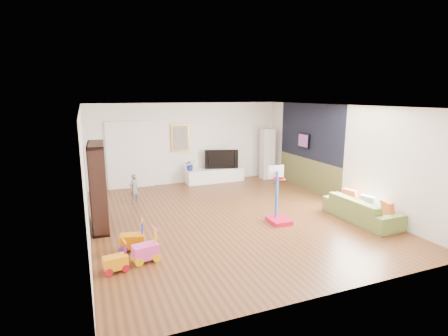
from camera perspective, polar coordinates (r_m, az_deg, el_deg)
name	(u,v)px	position (r m, az deg, el deg)	size (l,w,h in m)	color
floor	(230,216)	(8.74, 0.98, -7.91)	(6.50, 7.50, 0.00)	brown
ceiling	(230,106)	(8.23, 1.05, 10.09)	(6.50, 7.50, 0.00)	white
wall_back	(187,143)	(11.88, -6.02, 4.02)	(6.50, 0.00, 2.70)	silver
wall_front	(332,210)	(5.23, 17.21, -6.52)	(6.50, 0.00, 2.70)	silver
wall_left	(85,174)	(7.75, -21.74, -0.94)	(0.00, 7.50, 2.70)	white
wall_right	(339,155)	(10.07, 18.34, 2.09)	(0.00, 7.50, 2.70)	silver
navy_accent	(310,132)	(11.09, 13.80, 5.80)	(0.01, 3.20, 1.70)	black
olive_wainscot	(307,174)	(11.31, 13.47, -1.01)	(0.01, 3.20, 1.00)	brown
doorway	(130,156)	(11.52, -15.06, 1.93)	(1.45, 0.06, 2.10)	white
painting_back	(180,138)	(11.75, -7.16, 4.90)	(0.62, 0.06, 0.92)	gold
artwork_right	(304,141)	(11.25, 12.87, 4.39)	(0.04, 0.56, 0.46)	#7F3F8C
media_console	(215,175)	(12.05, -1.49, -1.20)	(2.01, 0.50, 0.47)	white
tall_cabinet	(267,154)	(12.57, 7.06, 2.33)	(0.42, 0.42, 1.79)	silver
bookshelf	(98,186)	(8.26, -19.82, -2.81)	(0.34, 1.32, 1.93)	black
sofa	(361,209)	(8.99, 21.53, -6.28)	(1.93, 0.76, 0.56)	olive
basketball_hoop	(280,195)	(8.21, 9.09, -4.40)	(0.46, 0.56, 1.35)	red
ride_on_yellow	(115,257)	(6.37, -17.34, -13.73)	(0.39, 0.24, 0.52)	#FF9C0E
ride_on_orange	(132,235)	(7.06, -14.74, -10.61)	(0.45, 0.28, 0.60)	#CF7400
ride_on_pink	(145,246)	(6.56, -12.74, -12.29)	(0.45, 0.28, 0.60)	#FE46B4
child	(134,188)	(10.00, -14.49, -3.24)	(0.30, 0.20, 0.83)	slate
tv	(221,159)	(12.04, -0.45, 1.53)	(1.14, 0.15, 0.66)	black
vase_plant	(190,165)	(11.70, -5.54, 0.51)	(0.35, 0.31, 0.39)	navy
pillow_left	(388,209)	(8.69, 25.17, -6.09)	(0.10, 0.38, 0.38)	#BD532B
pillow_center	(368,202)	(9.02, 22.46, -5.21)	(0.09, 0.34, 0.34)	white
pillow_right	(350,196)	(9.44, 19.88, -4.27)	(0.09, 0.35, 0.35)	#B44B2A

